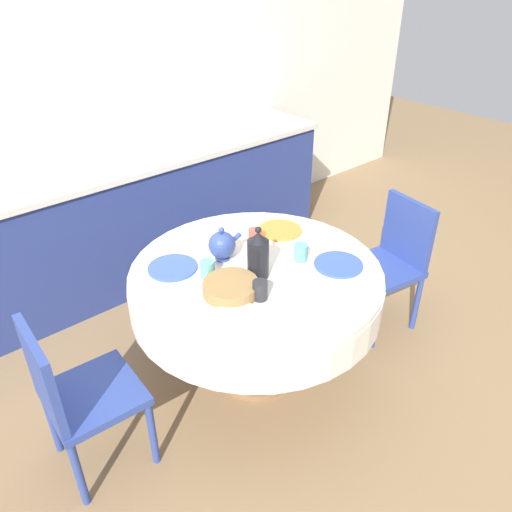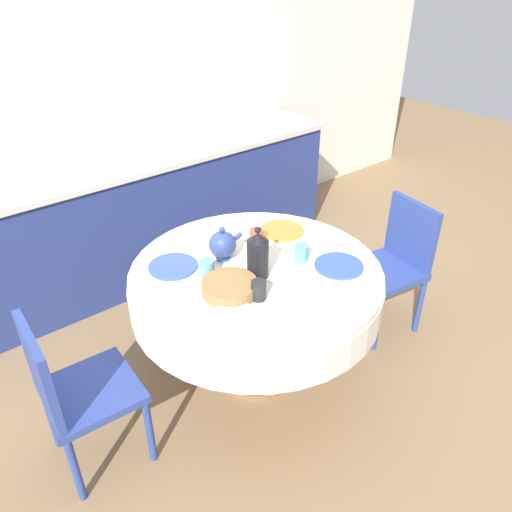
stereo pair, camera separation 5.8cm
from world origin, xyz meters
name	(u,v)px [view 1 (the left image)]	position (x,y,z in m)	size (l,w,h in m)	color
ground_plane	(256,373)	(0.00, 0.00, 0.00)	(12.00, 12.00, 0.00)	#8E704C
wall_back	(88,93)	(0.00, 1.76, 1.30)	(7.00, 0.05, 2.60)	silver
kitchen_counter	(128,219)	(0.00, 1.42, 0.46)	(3.24, 0.64, 0.92)	navy
dining_table	(256,289)	(0.00, 0.00, 0.61)	(1.31, 1.31, 0.73)	olive
chair_left	(391,258)	(0.98, -0.16, 0.48)	(0.46, 0.46, 0.85)	#2D428E
chair_right	(76,393)	(-0.99, 0.06, 0.48)	(0.42, 0.42, 0.85)	#2D428E
plate_near_left	(238,320)	(-0.34, -0.27, 0.74)	(0.25, 0.25, 0.01)	white
cup_near_left	(260,290)	(-0.15, -0.20, 0.78)	(0.07, 0.07, 0.09)	#28282D
plate_near_right	(338,265)	(0.35, -0.25, 0.74)	(0.25, 0.25, 0.01)	#3856AD
cup_near_right	(301,252)	(0.24, -0.09, 0.78)	(0.07, 0.07, 0.09)	#5BA39E
plate_far_left	(173,268)	(-0.32, 0.28, 0.74)	(0.25, 0.25, 0.01)	#3856AD
cup_far_left	(208,269)	(-0.23, 0.10, 0.78)	(0.07, 0.07, 0.09)	#5BA39E
plate_far_right	(280,230)	(0.37, 0.22, 0.74)	(0.25, 0.25, 0.01)	orange
cup_far_right	(255,237)	(0.16, 0.19, 0.78)	(0.07, 0.07, 0.09)	#CC4C3D
coffee_carafe	(258,255)	(-0.03, -0.05, 0.85)	(0.11, 0.11, 0.28)	black
teapot	(222,245)	(-0.07, 0.19, 0.82)	(0.20, 0.14, 0.19)	#33478E
bread_basket	(231,288)	(-0.23, -0.08, 0.76)	(0.27, 0.27, 0.06)	olive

